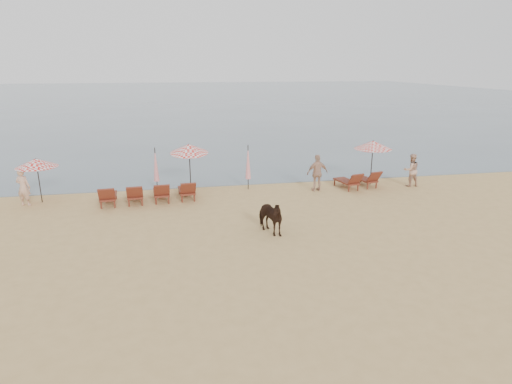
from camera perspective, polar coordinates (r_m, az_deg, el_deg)
ground at (r=13.44m, az=3.99°, el=-10.54°), size 120.00×120.00×0.00m
sea at (r=91.81m, az=-8.86°, el=12.58°), size 160.00×140.00×0.06m
lounger_cluster_left at (r=20.30m, az=-14.17°, el=-0.09°), size 4.38×2.14×0.67m
lounger_cluster_right at (r=22.63m, az=13.48°, el=1.63°), size 2.15×2.10×0.65m
umbrella_open_left_a at (r=21.76m, az=-27.24°, el=3.47°), size 1.83×1.83×2.08m
umbrella_open_left_b at (r=21.76m, az=-8.91°, el=5.74°), size 1.90×1.94×2.42m
umbrella_open_right at (r=23.16m, az=15.35°, el=6.07°), size 1.94×1.94×2.36m
umbrella_closed_left at (r=21.74m, az=-13.22°, el=3.56°), size 0.27×0.27×2.24m
umbrella_closed_right at (r=21.58m, az=-1.06°, el=3.98°), size 0.28×0.28×2.29m
cow at (r=16.03m, az=1.70°, el=-3.27°), size 1.32×1.76×1.35m
beachgoer_left at (r=21.80m, az=-28.60°, el=0.56°), size 0.71×0.57×1.72m
beachgoer_right_a at (r=23.72m, az=19.98°, el=2.77°), size 0.84×0.65×1.72m
beachgoer_right_b at (r=21.63m, az=8.19°, el=2.54°), size 1.12×0.52×1.86m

